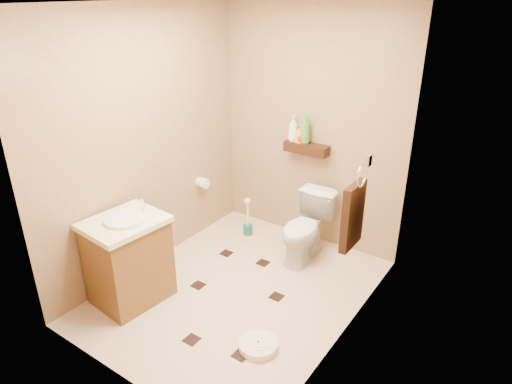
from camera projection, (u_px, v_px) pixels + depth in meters
The scene contains 18 objects.
ground at pixel (238, 291), 4.09m from camera, with size 2.50×2.50×0.00m, color beige.
wall_back at pixel (311, 129), 4.54m from camera, with size 2.00×0.04×2.40m, color #A2795C.
wall_front at pixel (107, 230), 2.66m from camera, with size 2.00×0.04×2.40m, color #A2795C.
wall_left at pixel (147, 144), 4.12m from camera, with size 0.04×2.50×2.40m, color #A2795C.
wall_right at pixel (354, 197), 3.08m from camera, with size 0.04×2.50×2.40m, color #A2795C.
ceiling at pixel (232, 2), 3.10m from camera, with size 2.00×2.50×0.02m, color white.
wall_shelf at pixel (306, 148), 4.55m from camera, with size 0.46×0.14×0.10m, color #32190D.
floor_accents at pixel (234, 294), 4.04m from camera, with size 1.07×1.32×0.01m.
toilet at pixel (305, 228), 4.47m from camera, with size 0.37×0.65×0.67m, color white.
vanity at pixel (129, 259), 3.85m from camera, with size 0.57×0.67×0.89m.
bathroom_scale at pixel (258, 345), 3.44m from camera, with size 0.34×0.34×0.06m.
toilet_brush at pixel (248, 222), 4.97m from camera, with size 0.10×0.10×0.44m.
towel_ring at pixel (353, 213), 3.42m from camera, with size 0.12×0.30×0.76m.
toilet_paper at pixel (203, 183), 4.82m from camera, with size 0.12×0.11×0.12m.
bottle_a at pixel (293, 129), 4.56m from camera, with size 0.10×0.10×0.25m, color white.
bottle_b at pixel (300, 133), 4.53m from camera, with size 0.08×0.08×0.18m, color #FFAE35.
bottle_c at pixel (303, 135), 4.52m from camera, with size 0.12×0.12×0.15m, color red.
bottle_d at pixel (305, 129), 4.48m from camera, with size 0.11×0.11×0.28m, color green.
Camera 1 is at (2.04, -2.67, 2.50)m, focal length 32.00 mm.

